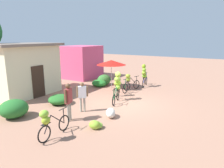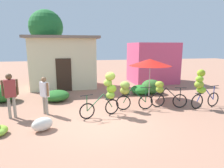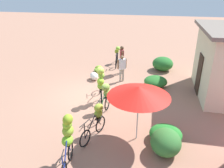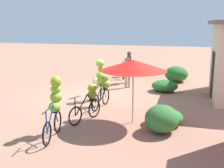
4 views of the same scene
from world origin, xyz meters
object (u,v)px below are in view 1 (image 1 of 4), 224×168
bicycle_leftmost (49,122)px  banana_pile_on_ground (95,125)px  bicycle_center_loaded (119,84)px  person_vendor (68,98)px  building_low (24,69)px  person_bystander (82,94)px  bicycle_by_shop (130,81)px  produce_sack (111,113)px  market_umbrella (111,62)px  bicycle_near_pile (117,84)px  bicycle_rightmost (144,74)px  shop_pink (82,62)px

bicycle_leftmost → banana_pile_on_ground: 1.91m
bicycle_leftmost → bicycle_center_loaded: size_ratio=1.07×
bicycle_leftmost → banana_pile_on_ground: size_ratio=2.22×
bicycle_center_loaded → person_vendor: 4.65m
building_low → person_vendor: 5.80m
person_vendor → person_bystander: (1.20, 0.19, -0.14)m
building_low → banana_pile_on_ground: building_low is taller
bicycle_by_shop → building_low: bearing=129.0°
bicycle_center_loaded → person_bystander: (-3.43, 0.21, 0.16)m
banana_pile_on_ground → produce_sack: size_ratio=1.12×
bicycle_leftmost → produce_sack: bearing=-16.4°
market_umbrella → person_vendor: market_umbrella is taller
bicycle_center_loaded → bicycle_by_shop: (1.65, 0.01, -0.07)m
market_umbrella → person_vendor: (-6.24, -1.47, -0.84)m
person_vendor → person_bystander: person_vendor is taller
building_low → bicycle_near_pile: building_low is taller
market_umbrella → produce_sack: size_ratio=3.06×
bicycle_center_loaded → produce_sack: 3.69m
market_umbrella → bicycle_center_loaded: (-1.60, -1.49, -1.14)m
bicycle_leftmost → bicycle_center_loaded: bearing=4.9°
bicycle_near_pile → bicycle_by_shop: (2.62, 0.45, -0.34)m
banana_pile_on_ground → bicycle_rightmost: bearing=7.0°
bicycle_leftmost → banana_pile_on_ground: (1.59, -0.92, -0.54)m
bicycle_near_pile → bicycle_rightmost: 4.17m
person_vendor → bicycle_center_loaded: bearing=-0.3°
bicycle_near_pile → person_bystander: size_ratio=1.14×
shop_pink → bicycle_by_shop: size_ratio=2.09×
bicycle_center_loaded → bicycle_rightmost: size_ratio=0.93×
market_umbrella → bicycle_rightmost: bearing=-51.0°
building_low → bicycle_near_pile: size_ratio=2.59×
shop_pink → person_bystander: 9.19m
bicycle_by_shop → bicycle_near_pile: bearing=-170.3°
bicycle_rightmost → produce_sack: bearing=-172.0°
shop_pink → bicycle_leftmost: (-10.01, -6.50, -0.79)m
bicycle_center_loaded → person_bystander: bearing=176.6°
person_vendor → bicycle_near_pile: bearing=-7.2°
building_low → bicycle_center_loaded: (2.78, -5.48, -0.92)m
shop_pink → person_vendor: (-8.35, -5.94, -0.41)m
building_low → bicycle_rightmost: 8.47m
building_low → produce_sack: bearing=-94.8°
bicycle_by_shop → banana_pile_on_ground: 6.55m
bicycle_rightmost → person_vendor: 7.85m
bicycle_rightmost → shop_pink: bearing=85.4°
banana_pile_on_ground → person_bystander: person_bystander is taller
building_low → bicycle_by_shop: bearing=-51.0°
produce_sack → bicycle_rightmost: bearing=8.0°
bicycle_leftmost → bicycle_near_pile: size_ratio=1.00×
bicycle_center_loaded → bicycle_by_shop: bearing=0.2°
building_low → shop_pink: (6.49, 0.48, -0.22)m
market_umbrella → produce_sack: 5.99m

